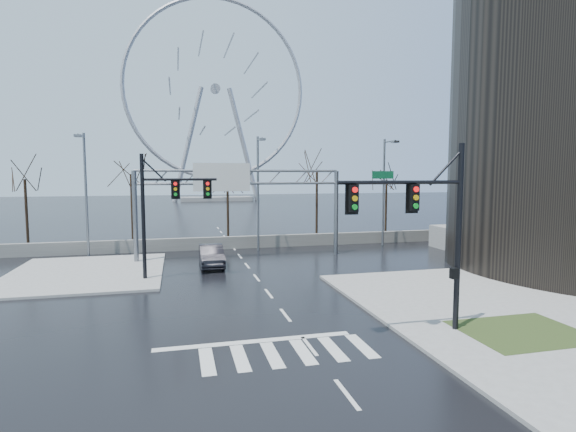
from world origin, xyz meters
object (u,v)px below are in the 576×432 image
object	(u,v)px
signal_mast_far	(162,204)
signal_mast_near	(430,220)
ferris_wheel	(215,96)
sign_gantry	(236,194)
car	(211,256)

from	to	relation	value
signal_mast_far	signal_mast_near	bearing A→B (deg)	-49.74
ferris_wheel	signal_mast_far	bearing A→B (deg)	-97.20
sign_gantry	car	bearing A→B (deg)	-130.56
signal_mast_near	ferris_wheel	bearing A→B (deg)	90.08
signal_mast_near	sign_gantry	bearing A→B (deg)	106.19
ferris_wheel	signal_mast_near	bearing A→B (deg)	-89.92
signal_mast_near	signal_mast_far	distance (m)	17.03
ferris_wheel	sign_gantry	bearing A→B (deg)	-93.84
signal_mast_near	sign_gantry	distance (m)	19.79
sign_gantry	ferris_wheel	size ratio (longest dim) A/B	0.32
signal_mast_far	sign_gantry	xyz separation A→B (m)	(5.49, 6.00, 0.35)
signal_mast_far	car	world-z (taller)	signal_mast_far
signal_mast_far	car	bearing A→B (deg)	46.17
signal_mast_near	car	world-z (taller)	signal_mast_near
sign_gantry	ferris_wheel	xyz separation A→B (m)	(5.38, 80.04, 20.95)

